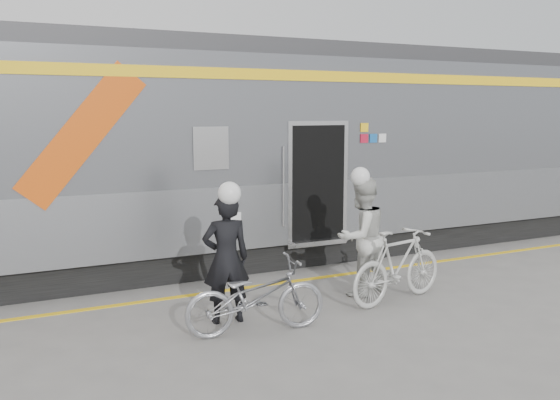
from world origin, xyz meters
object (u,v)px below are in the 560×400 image
woman (361,237)px  bicycle_left (256,297)px  man (226,259)px  bicycle_right (398,266)px

woman → bicycle_left: bearing=9.2°
man → woman: woman is taller
bicycle_left → bicycle_right: (2.42, 0.26, 0.07)m
bicycle_left → man: bearing=26.6°
bicycle_right → man: bearing=72.0°
woman → bicycle_right: woman is taller
man → bicycle_left: man is taller
man → woman: bearing=-167.0°
bicycle_right → woman: bearing=16.9°
man → bicycle_right: (2.62, -0.29, -0.33)m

